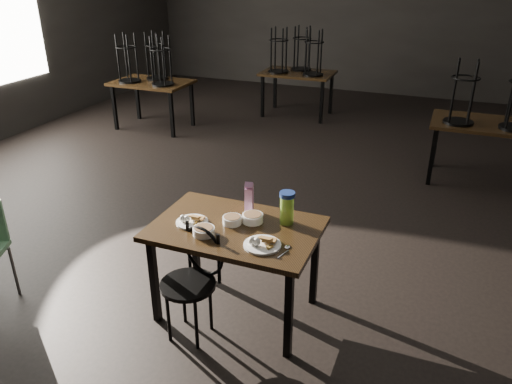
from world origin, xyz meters
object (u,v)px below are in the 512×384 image
at_px(juice_carton, 249,198).
at_px(water_bottle, 287,207).
at_px(bentwood_chair, 194,275).
at_px(main_table, 236,236).

distance_m(juice_carton, water_bottle, 0.33).
bearing_deg(bentwood_chair, water_bottle, 61.53).
relative_size(water_bottle, bentwood_chair, 0.30).
xyz_separation_m(water_bottle, bentwood_chair, (-0.51, -0.50, -0.39)).
xyz_separation_m(juice_carton, bentwood_chair, (-0.18, -0.57, -0.37)).
bearing_deg(bentwood_chair, main_table, 76.58).
distance_m(main_table, water_bottle, 0.43).
xyz_separation_m(main_table, water_bottle, (0.32, 0.19, 0.20)).
bearing_deg(water_bottle, bentwood_chair, -135.35).
bearing_deg(main_table, juice_carton, 89.88).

